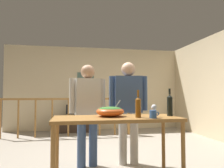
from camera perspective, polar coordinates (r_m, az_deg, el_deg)
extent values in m
plane|color=#9E9384|center=(3.84, 0.42, -19.42)|extent=(7.91, 7.91, 0.00)
cube|color=beige|center=(6.69, -4.38, -1.19)|extent=(5.42, 0.10, 2.56)
cube|color=beige|center=(5.65, 26.64, -0.63)|extent=(0.10, 4.57, 2.56)
cube|color=#4D675D|center=(6.62, -7.14, 0.97)|extent=(0.51, 0.03, 0.49)
cylinder|color=#9E6B33|center=(5.97, -27.86, -8.45)|extent=(0.04, 0.04, 0.95)
cylinder|color=#9E6B33|center=(5.86, -23.98, -8.64)|extent=(0.04, 0.04, 0.95)
cylinder|color=#9E6B33|center=(5.77, -19.97, -8.80)|extent=(0.04, 0.04, 0.95)
cylinder|color=#9E6B33|center=(5.72, -15.85, -8.92)|extent=(0.04, 0.04, 0.95)
cylinder|color=#9E6B33|center=(5.69, -11.68, -8.99)|extent=(0.04, 0.04, 0.95)
cylinder|color=#9E6B33|center=(5.70, -7.49, -9.02)|extent=(0.04, 0.04, 0.95)
cylinder|color=#9E6B33|center=(5.73, -3.33, -9.00)|extent=(0.04, 0.04, 0.95)
cylinder|color=#9E6B33|center=(5.80, 0.76, -8.94)|extent=(0.04, 0.04, 0.95)
cylinder|color=#9E6B33|center=(5.89, 4.74, -8.83)|extent=(0.04, 0.04, 0.95)
cube|color=#9E6B33|center=(5.66, -11.63, -3.96)|extent=(3.37, 0.07, 0.05)
cube|color=#9E6B33|center=(5.88, 4.74, -8.35)|extent=(0.10, 0.10, 1.05)
cube|color=#38281E|center=(6.37, -10.11, -10.71)|extent=(0.90, 0.40, 0.43)
cube|color=black|center=(6.34, -10.10, -8.71)|extent=(0.20, 0.12, 0.02)
cylinder|color=black|center=(6.33, -10.09, -8.26)|extent=(0.03, 0.03, 0.08)
cube|color=black|center=(6.29, -10.08, -6.71)|extent=(0.48, 0.06, 0.27)
cube|color=black|center=(6.26, -10.08, -6.73)|extent=(0.44, 0.01, 0.24)
cube|color=#9E6B33|center=(2.69, 1.25, -9.29)|extent=(1.57, 0.64, 0.04)
cylinder|color=#9E6B33|center=(2.46, -15.70, -19.55)|extent=(0.05, 0.05, 0.77)
cylinder|color=#9E6B33|center=(2.76, 18.68, -17.61)|extent=(0.05, 0.05, 0.77)
cylinder|color=#9E6B33|center=(3.00, -14.62, -16.43)|extent=(0.05, 0.05, 0.77)
cylinder|color=#9E6B33|center=(3.25, 13.69, -15.35)|extent=(0.05, 0.05, 0.77)
ellipsoid|color=#DB5B23|center=(2.73, -0.51, -7.45)|extent=(0.36, 0.36, 0.13)
ellipsoid|color=#38702D|center=(2.73, -0.51, -6.73)|extent=(0.29, 0.29, 0.06)
cylinder|color=silver|center=(2.74, 0.98, -6.23)|extent=(0.13, 0.01, 0.18)
cylinder|color=silver|center=(2.70, 11.32, -8.72)|extent=(0.07, 0.07, 0.01)
cylinder|color=silver|center=(2.70, 11.31, -7.82)|extent=(0.01, 0.01, 0.08)
ellipsoid|color=silver|center=(2.70, 11.30, -6.27)|extent=(0.07, 0.07, 0.08)
cylinder|color=black|center=(2.90, 15.33, -5.88)|extent=(0.07, 0.07, 0.25)
cone|color=black|center=(2.90, 15.29, -3.13)|extent=(0.07, 0.07, 0.03)
cylinder|color=black|center=(2.90, 15.28, -2.00)|extent=(0.03, 0.03, 0.08)
cylinder|color=brown|center=(2.63, 7.09, -6.57)|extent=(0.07, 0.07, 0.22)
cone|color=brown|center=(2.62, 7.07, -3.82)|extent=(0.07, 0.07, 0.03)
cylinder|color=brown|center=(2.62, 7.06, -2.55)|extent=(0.03, 0.03, 0.09)
cylinder|color=#3866B2|center=(2.58, 11.00, -8.00)|extent=(0.08, 0.08, 0.10)
torus|color=#3866B2|center=(2.60, 12.13, -7.84)|extent=(0.05, 0.01, 0.05)
cylinder|color=#3D5684|center=(3.38, -5.11, -14.84)|extent=(0.13, 0.13, 0.78)
cylinder|color=#3D5684|center=(3.34, -8.22, -14.95)|extent=(0.13, 0.13, 0.78)
cube|color=beige|center=(3.28, -6.59, -3.40)|extent=(0.40, 0.27, 0.56)
cylinder|color=beige|center=(3.34, -2.62, -3.17)|extent=(0.09, 0.09, 0.53)
cylinder|color=beige|center=(3.25, -10.67, -3.14)|extent=(0.09, 0.09, 0.53)
sphere|color=tan|center=(3.30, -6.56, 3.30)|extent=(0.22, 0.22, 0.22)
cylinder|color=beige|center=(3.47, 5.99, -14.28)|extent=(0.13, 0.13, 0.81)
cylinder|color=beige|center=(3.45, 2.93, -14.37)|extent=(0.13, 0.13, 0.81)
cube|color=#3D5684|center=(3.39, 4.42, -2.75)|extent=(0.45, 0.27, 0.58)
cylinder|color=#3D5684|center=(3.43, 8.77, -2.49)|extent=(0.09, 0.09, 0.55)
cylinder|color=#3D5684|center=(3.36, -0.02, -2.52)|extent=(0.09, 0.09, 0.55)
sphere|color=#D8A884|center=(3.41, 4.39, 3.97)|extent=(0.22, 0.22, 0.22)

